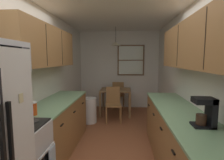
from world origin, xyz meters
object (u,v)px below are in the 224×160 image
(dining_chair_near, at_px, (113,102))
(storage_canister, at_px, (33,108))
(dining_chair_far, at_px, (118,94))
(coffee_maker, at_px, (206,112))
(dining_table, at_px, (116,94))
(trash_bin, at_px, (90,110))
(table_serving_bowl, at_px, (114,88))

(dining_chair_near, xyz_separation_m, storage_canister, (-0.90, -2.37, 0.49))
(dining_chair_far, bearing_deg, storage_canister, -105.56)
(dining_chair_far, bearing_deg, coffee_maker, -74.04)
(storage_canister, height_order, coffee_maker, coffee_maker)
(dining_table, distance_m, storage_canister, 3.13)
(dining_chair_far, xyz_separation_m, trash_bin, (-0.69, -1.35, -0.18))
(dining_chair_far, height_order, coffee_maker, coffee_maker)
(dining_table, xyz_separation_m, dining_chair_near, (-0.03, -0.59, -0.12))
(dining_chair_near, bearing_deg, table_serving_bowl, 90.98)
(dining_table, relative_size, table_serving_bowl, 4.85)
(coffee_maker, distance_m, table_serving_bowl, 3.46)
(table_serving_bowl, bearing_deg, dining_table, -33.21)
(dining_table, xyz_separation_m, coffee_maker, (1.15, -3.21, 0.45))
(table_serving_bowl, bearing_deg, dining_chair_far, 79.62)
(dining_table, height_order, dining_chair_far, dining_chair_far)
(storage_canister, relative_size, table_serving_bowl, 0.97)
(dining_chair_far, xyz_separation_m, storage_canister, (-0.99, -3.55, 0.49))
(dining_chair_far, bearing_deg, dining_chair_near, -94.48)
(dining_chair_far, distance_m, trash_bin, 1.53)
(trash_bin, xyz_separation_m, storage_canister, (-0.30, -2.20, 0.67))
(dining_chair_near, distance_m, table_serving_bowl, 0.68)
(storage_canister, distance_m, table_serving_bowl, 3.13)
(dining_chair_far, height_order, trash_bin, dining_chair_far)
(coffee_maker, bearing_deg, dining_chair_near, 114.24)
(storage_canister, relative_size, coffee_maker, 0.55)
(dining_chair_far, height_order, storage_canister, storage_canister)
(dining_chair_near, distance_m, storage_canister, 2.58)
(trash_bin, height_order, coffee_maker, coffee_maker)
(trash_bin, height_order, table_serving_bowl, table_serving_bowl)
(dining_table, bearing_deg, table_serving_bowl, 146.79)
(storage_canister, bearing_deg, coffee_maker, -6.84)
(table_serving_bowl, bearing_deg, trash_bin, -126.61)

